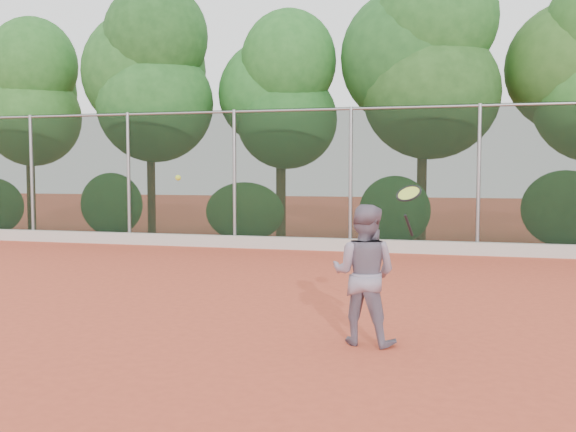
# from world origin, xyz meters

# --- Properties ---
(ground) EXTENTS (80.00, 80.00, 0.00)m
(ground) POSITION_xyz_m (0.00, 0.00, 0.00)
(ground) COLOR #C94A2F
(ground) RESTS_ON ground
(concrete_curb) EXTENTS (24.00, 0.20, 0.30)m
(concrete_curb) POSITION_xyz_m (0.00, 6.82, 0.15)
(concrete_curb) COLOR #B8B4AA
(concrete_curb) RESTS_ON ground
(tennis_player) EXTENTS (0.85, 0.71, 1.57)m
(tennis_player) POSITION_xyz_m (1.52, -1.43, 0.79)
(tennis_player) COLOR slate
(tennis_player) RESTS_ON ground
(chainlink_fence) EXTENTS (24.09, 0.09, 3.50)m
(chainlink_fence) POSITION_xyz_m (-0.00, 7.00, 1.86)
(chainlink_fence) COLOR black
(chainlink_fence) RESTS_ON ground
(foliage_backdrop) EXTENTS (23.70, 3.63, 7.55)m
(foliage_backdrop) POSITION_xyz_m (-0.55, 8.98, 4.40)
(foliage_backdrop) COLOR #412D19
(foliage_backdrop) RESTS_ON ground
(tennis_racket) EXTENTS (0.35, 0.33, 0.57)m
(tennis_racket) POSITION_xyz_m (2.02, -1.56, 1.66)
(tennis_racket) COLOR black
(tennis_racket) RESTS_ON ground
(tennis_ball_in_flight) EXTENTS (0.07, 0.07, 0.07)m
(tennis_ball_in_flight) POSITION_xyz_m (-0.59, -1.72, 1.87)
(tennis_ball_in_flight) COLOR #B3D22F
(tennis_ball_in_flight) RESTS_ON ground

